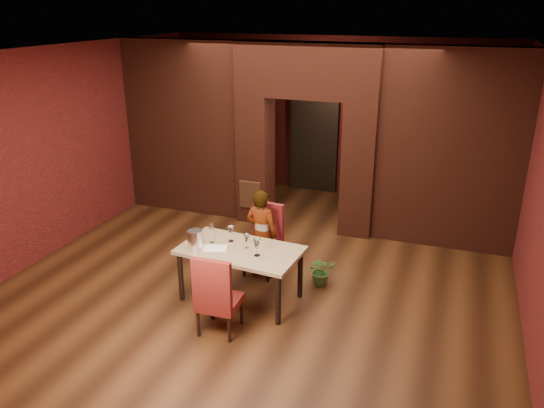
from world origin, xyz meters
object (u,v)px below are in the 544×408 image
(wine_glass_a, at_px, (231,234))
(wine_glass_c, at_px, (257,247))
(wine_bucket, at_px, (195,239))
(water_bottle, at_px, (211,233))
(person_seated, at_px, (261,234))
(dining_table, at_px, (241,274))
(potted_plant, at_px, (321,271))
(chair_far, at_px, (262,241))
(chair_near, at_px, (219,292))
(wine_glass_b, at_px, (246,241))

(wine_glass_a, height_order, wine_glass_c, wine_glass_c)
(wine_bucket, relative_size, water_bottle, 0.91)
(person_seated, relative_size, water_bottle, 4.95)
(dining_table, distance_m, potted_plant, 1.20)
(dining_table, bearing_deg, water_bottle, 177.18)
(dining_table, xyz_separation_m, chair_far, (0.01, 0.78, 0.16))
(dining_table, bearing_deg, wine_bucket, -158.93)
(chair_near, distance_m, person_seated, 1.49)
(wine_bucket, bearing_deg, potted_plant, 31.38)
(dining_table, distance_m, chair_near, 0.80)
(dining_table, relative_size, wine_glass_b, 8.06)
(wine_glass_b, bearing_deg, wine_bucket, -161.21)
(chair_far, bearing_deg, wine_bucket, -114.22)
(wine_glass_a, relative_size, potted_plant, 0.51)
(chair_near, bearing_deg, wine_glass_b, -93.14)
(dining_table, relative_size, person_seated, 1.19)
(wine_glass_b, height_order, wine_glass_c, wine_glass_c)
(chair_near, height_order, wine_glass_a, chair_near)
(water_bottle, xyz_separation_m, potted_plant, (1.37, 0.69, -0.67))
(chair_near, height_order, wine_bucket, chair_near)
(dining_table, distance_m, water_bottle, 0.68)
(chair_near, bearing_deg, wine_glass_c, -111.05)
(chair_far, distance_m, potted_plant, 0.96)
(wine_bucket, xyz_separation_m, water_bottle, (0.13, 0.23, 0.01))
(wine_glass_a, distance_m, wine_glass_b, 0.31)
(chair_near, distance_m, water_bottle, 1.04)
(wine_glass_b, bearing_deg, potted_plant, 39.09)
(chair_far, bearing_deg, wine_glass_c, -65.42)
(wine_glass_c, bearing_deg, person_seated, 107.35)
(wine_glass_a, relative_size, water_bottle, 0.81)
(wine_glass_c, bearing_deg, chair_near, -108.71)
(chair_far, height_order, wine_glass_c, chair_far)
(water_bottle, bearing_deg, wine_glass_a, 25.96)
(potted_plant, bearing_deg, chair_near, -119.58)
(chair_far, height_order, potted_plant, chair_far)
(chair_far, distance_m, person_seated, 0.16)
(wine_glass_a, xyz_separation_m, wine_bucket, (-0.36, -0.34, 0.01))
(potted_plant, bearing_deg, wine_glass_b, -140.91)
(chair_near, distance_m, wine_glass_c, 0.78)
(person_seated, relative_size, wine_bucket, 5.45)
(wine_glass_b, xyz_separation_m, potted_plant, (0.86, 0.70, -0.63))
(wine_glass_c, height_order, wine_bucket, wine_bucket)
(water_bottle, bearing_deg, chair_near, -59.21)
(chair_far, distance_m, water_bottle, 0.92)
(wine_glass_b, relative_size, potted_plant, 0.46)
(chair_far, bearing_deg, wine_glass_a, -102.75)
(potted_plant, bearing_deg, water_bottle, -153.35)
(wine_glass_a, height_order, potted_plant, wine_glass_a)
(wine_glass_c, relative_size, water_bottle, 0.85)
(person_seated, relative_size, wine_glass_c, 5.81)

